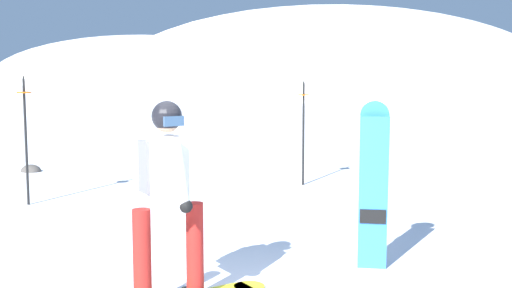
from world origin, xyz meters
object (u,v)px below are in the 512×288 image
(piste_marker_near, at_px, (26,130))
(piste_marker_far, at_px, (303,124))
(rock_dark, at_px, (31,172))
(snowboarder_main, at_px, (167,197))
(spare_snowboard, at_px, (373,185))

(piste_marker_near, bearing_deg, piste_marker_far, 29.42)
(rock_dark, bearing_deg, snowboarder_main, -55.31)
(piste_marker_near, relative_size, rock_dark, 4.90)
(spare_snowboard, xyz_separation_m, piste_marker_near, (-4.76, 2.37, 0.22))
(snowboarder_main, xyz_separation_m, rock_dark, (-4.35, 6.29, -0.92))
(piste_marker_near, distance_m, piste_marker_far, 4.30)
(snowboarder_main, distance_m, spare_snowboard, 2.10)
(snowboarder_main, height_order, piste_marker_near, piste_marker_near)
(piste_marker_far, xyz_separation_m, rock_dark, (-5.06, 0.61, -1.00))
(spare_snowboard, relative_size, piste_marker_near, 0.89)
(snowboarder_main, distance_m, piste_marker_far, 5.72)
(spare_snowboard, relative_size, piste_marker_far, 0.95)
(snowboarder_main, bearing_deg, rock_dark, 124.69)
(piste_marker_near, height_order, rock_dark, piste_marker_near)
(piste_marker_far, relative_size, rock_dark, 4.60)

